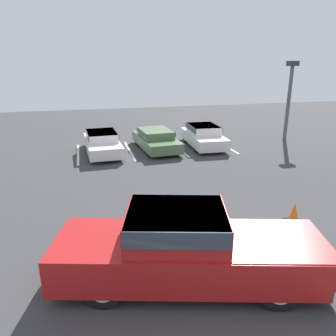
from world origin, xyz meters
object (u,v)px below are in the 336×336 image
(parked_sedan_a, at_px, (102,142))
(parked_sedan_c, at_px, (203,135))
(parked_sedan_b, at_px, (156,139))
(traffic_cone, at_px, (294,213))
(pickup_truck, at_px, (190,248))
(light_post, at_px, (289,94))

(parked_sedan_a, bearing_deg, parked_sedan_c, 88.00)
(parked_sedan_b, xyz_separation_m, traffic_cone, (2.28, -9.97, -0.32))
(pickup_truck, relative_size, parked_sedan_c, 1.45)
(parked_sedan_a, distance_m, parked_sedan_b, 3.07)
(pickup_truck, relative_size, traffic_cone, 10.07)
(pickup_truck, height_order, parked_sedan_b, pickup_truck)
(pickup_truck, bearing_deg, parked_sedan_c, 83.73)
(parked_sedan_c, height_order, traffic_cone, parked_sedan_c)
(parked_sedan_a, bearing_deg, pickup_truck, 3.08)
(pickup_truck, xyz_separation_m, parked_sedan_b, (1.89, 12.01, -0.27))
(parked_sedan_a, distance_m, traffic_cone, 11.23)
(parked_sedan_a, xyz_separation_m, traffic_cone, (5.35, -9.87, -0.35))
(parked_sedan_a, distance_m, light_post, 11.99)
(traffic_cone, bearing_deg, parked_sedan_a, 118.49)
(light_post, bearing_deg, parked_sedan_c, -176.80)
(parked_sedan_b, bearing_deg, parked_sedan_c, 85.18)
(pickup_truck, height_order, parked_sedan_c, pickup_truck)
(parked_sedan_a, height_order, parked_sedan_b, parked_sedan_a)
(pickup_truck, bearing_deg, light_post, 64.82)
(pickup_truck, distance_m, light_post, 16.35)
(traffic_cone, bearing_deg, pickup_truck, -153.98)
(parked_sedan_c, height_order, light_post, light_post)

